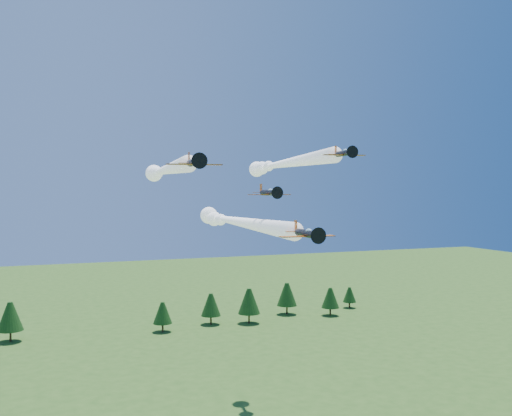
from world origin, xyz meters
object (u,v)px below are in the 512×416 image
object	(u,v)px
plane_slot	(269,193)
plane_right	(282,164)
plane_lead	(236,221)
plane_left	(164,170)

from	to	relation	value
plane_slot	plane_right	bearing A→B (deg)	62.85
plane_lead	plane_slot	bearing A→B (deg)	-86.05
plane_slot	plane_lead	bearing A→B (deg)	91.49
plane_right	plane_slot	world-z (taller)	plane_right
plane_lead	plane_left	bearing A→B (deg)	148.22
plane_left	plane_slot	distance (m)	26.62
plane_left	plane_right	size ratio (longest dim) A/B	0.94
plane_left	plane_right	distance (m)	24.57
plane_lead	plane_right	world-z (taller)	plane_right
plane_right	plane_lead	bearing A→B (deg)	-138.78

